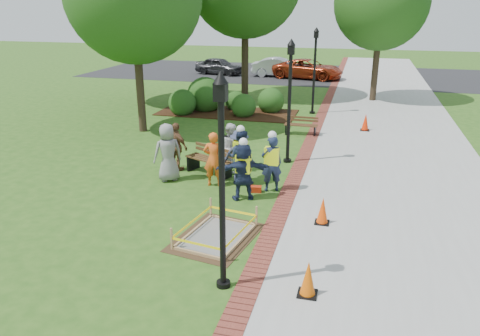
% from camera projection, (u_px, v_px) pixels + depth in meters
% --- Properties ---
extents(ground, '(100.00, 100.00, 0.00)m').
position_uv_depth(ground, '(210.00, 217.00, 12.39)').
color(ground, '#285116').
rests_on(ground, ground).
extents(sidewalk, '(6.00, 60.00, 0.02)m').
position_uv_depth(sidewalk, '(391.00, 133.00, 20.32)').
color(sidewalk, '#9E9E99').
rests_on(sidewalk, ground).
extents(brick_edging, '(0.50, 60.00, 0.03)m').
position_uv_depth(brick_edging, '(316.00, 128.00, 21.09)').
color(brick_edging, maroon).
rests_on(brick_edging, ground).
extents(mulch_bed, '(7.00, 3.00, 0.05)m').
position_uv_depth(mulch_bed, '(227.00, 113.00, 24.04)').
color(mulch_bed, '#381E0F').
rests_on(mulch_bed, ground).
extents(parking_lot, '(36.00, 12.00, 0.01)m').
position_uv_depth(parking_lot, '(316.00, 74.00, 37.02)').
color(parking_lot, black).
rests_on(parking_lot, ground).
extents(wet_concrete_pad, '(2.07, 2.56, 0.55)m').
position_uv_depth(wet_concrete_pad, '(216.00, 229.00, 11.21)').
color(wet_concrete_pad, '#47331E').
rests_on(wet_concrete_pad, ground).
extents(bench_near, '(1.74, 1.19, 0.90)m').
position_uv_depth(bench_near, '(209.00, 166.00, 15.38)').
color(bench_near, '#4D361A').
rests_on(bench_near, ground).
extents(bench_far, '(1.41, 0.50, 0.76)m').
position_uv_depth(bench_far, '(301.00, 129.00, 20.01)').
color(bench_far, '#532D1C').
rests_on(bench_far, ground).
extents(cone_front, '(0.38, 0.38, 0.75)m').
position_uv_depth(cone_front, '(308.00, 279.00, 8.93)').
color(cone_front, black).
rests_on(cone_front, ground).
extents(cone_back, '(0.37, 0.37, 0.72)m').
position_uv_depth(cone_back, '(323.00, 211.00, 11.88)').
color(cone_back, black).
rests_on(cone_back, ground).
extents(cone_far, '(0.39, 0.39, 0.77)m').
position_uv_depth(cone_far, '(365.00, 123.00, 20.58)').
color(cone_far, black).
rests_on(cone_far, ground).
extents(toolbox, '(0.39, 0.26, 0.18)m').
position_uv_depth(toolbox, '(255.00, 189.00, 13.97)').
color(toolbox, '#B3290D').
rests_on(toolbox, ground).
extents(lamp_near, '(0.28, 0.28, 4.26)m').
position_uv_depth(lamp_near, '(222.00, 169.00, 8.53)').
color(lamp_near, black).
rests_on(lamp_near, ground).
extents(lamp_mid, '(0.28, 0.28, 4.26)m').
position_uv_depth(lamp_mid, '(290.00, 93.00, 15.83)').
color(lamp_mid, black).
rests_on(lamp_mid, ground).
extents(lamp_far, '(0.28, 0.28, 4.26)m').
position_uv_depth(lamp_far, '(315.00, 64.00, 23.13)').
color(lamp_far, black).
rests_on(lamp_far, ground).
extents(tree_right, '(5.13, 5.13, 7.94)m').
position_uv_depth(tree_right, '(382.00, 3.00, 25.40)').
color(tree_right, '#3D2D1E').
rests_on(tree_right, ground).
extents(shrub_a, '(1.39, 1.39, 1.39)m').
position_uv_depth(shrub_a, '(183.00, 114.00, 23.74)').
color(shrub_a, '#234B15').
rests_on(shrub_a, ground).
extents(shrub_b, '(1.88, 1.88, 1.88)m').
position_uv_depth(shrub_b, '(205.00, 110.00, 24.65)').
color(shrub_b, '#234B15').
rests_on(shrub_b, ground).
extents(shrub_c, '(1.23, 1.23, 1.23)m').
position_uv_depth(shrub_c, '(244.00, 117.00, 23.29)').
color(shrub_c, '#234B15').
rests_on(shrub_c, ground).
extents(shrub_d, '(1.37, 1.37, 1.37)m').
position_uv_depth(shrub_d, '(271.00, 112.00, 24.24)').
color(shrub_d, '#234B15').
rests_on(shrub_d, ground).
extents(shrub_e, '(1.07, 1.07, 1.07)m').
position_uv_depth(shrub_e, '(236.00, 110.00, 24.81)').
color(shrub_e, '#234B15').
rests_on(shrub_e, ground).
extents(casual_person_a, '(0.70, 0.67, 1.84)m').
position_uv_depth(casual_person_a, '(168.00, 153.00, 14.64)').
color(casual_person_a, gray).
rests_on(casual_person_a, ground).
extents(casual_person_b, '(0.59, 0.43, 1.70)m').
position_uv_depth(casual_person_b, '(213.00, 159.00, 14.23)').
color(casual_person_b, orange).
rests_on(casual_person_b, ground).
extents(casual_person_c, '(0.60, 0.62, 1.64)m').
position_uv_depth(casual_person_c, '(231.00, 147.00, 15.50)').
color(casual_person_c, silver).
rests_on(casual_person_c, ground).
extents(casual_person_d, '(0.61, 0.52, 1.63)m').
position_uv_depth(casual_person_d, '(177.00, 147.00, 15.57)').
color(casual_person_d, brown).
rests_on(casual_person_d, ground).
extents(casual_person_e, '(0.57, 0.41, 1.65)m').
position_uv_depth(casual_person_e, '(239.00, 156.00, 14.63)').
color(casual_person_e, '#313856').
rests_on(casual_person_e, ground).
extents(hivis_worker_a, '(0.63, 0.53, 1.83)m').
position_uv_depth(hivis_worker_a, '(243.00, 169.00, 13.21)').
color(hivis_worker_a, '#1C3049').
rests_on(hivis_worker_a, ground).
extents(hivis_worker_b, '(0.64, 0.54, 1.86)m').
position_uv_depth(hivis_worker_b, '(272.00, 162.00, 13.80)').
color(hivis_worker_b, '#1A1F44').
rests_on(hivis_worker_b, ground).
extents(hivis_worker_c, '(0.56, 0.37, 1.88)m').
position_uv_depth(hivis_worker_c, '(241.00, 155.00, 14.35)').
color(hivis_worker_c, '#161D3A').
rests_on(hivis_worker_c, ground).
extents(parked_car_a, '(2.83, 4.70, 1.43)m').
position_uv_depth(parked_car_a, '(219.00, 74.00, 37.00)').
color(parked_car_a, '#2A2A2C').
rests_on(parked_car_a, ground).
extents(parked_car_b, '(2.19, 4.77, 1.54)m').
position_uv_depth(parked_car_b, '(280.00, 77.00, 35.88)').
color(parked_car_b, '#AEAFB3').
rests_on(parked_car_b, ground).
extents(parked_car_c, '(2.96, 5.08, 1.55)m').
position_uv_depth(parked_car_c, '(308.00, 79.00, 34.96)').
color(parked_car_c, '#9B2E13').
rests_on(parked_car_c, ground).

